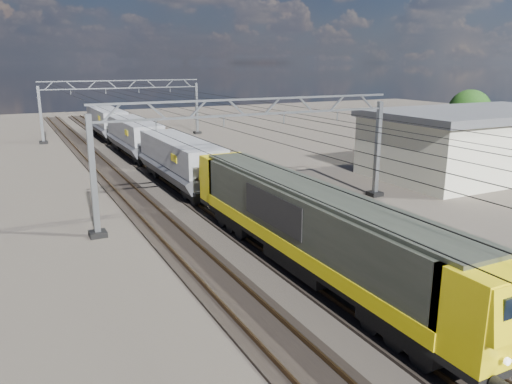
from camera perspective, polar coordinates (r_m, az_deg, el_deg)
name	(u,v)px	position (r m, az deg, el deg)	size (l,w,h in m)	color
ground	(287,232)	(27.82, 3.57, -4.61)	(160.00, 160.00, 0.00)	black
track_outer_west	(184,249)	(25.46, -8.25, -6.41)	(2.60, 140.00, 0.30)	black
track_loco	(255,236)	(26.89, -0.13, -5.10)	(2.60, 140.00, 0.30)	black
track_inner_east	(317,226)	(28.81, 7.01, -3.86)	(2.60, 140.00, 0.30)	black
track_outer_east	(372,216)	(31.12, 13.17, -2.74)	(2.60, 140.00, 0.30)	black
catenary_gantry_mid	(255,152)	(30.25, -0.15, 4.63)	(19.90, 0.90, 7.11)	gray
catenary_gantry_far	(124,107)	(64.26, -14.90, 9.40)	(19.90, 0.90, 7.11)	gray
overhead_wires	(228,115)	(33.59, -3.25, 8.77)	(12.03, 140.00, 0.53)	black
locomotive	(310,224)	(21.78, 6.19, -3.69)	(2.76, 21.10, 3.62)	black
hopper_wagon_lead	(180,159)	(37.43, -8.67, 3.78)	(3.38, 13.00, 3.25)	black
hopper_wagon_mid	(134,135)	(50.96, -13.74, 6.36)	(3.38, 13.00, 3.25)	black
hopper_wagon_third	(107,121)	(64.78, -16.69, 7.83)	(3.38, 13.00, 3.25)	black
industrial_shed	(478,142)	(45.95, 24.07, 5.28)	(18.60, 10.60, 5.40)	silver
tree_far	(473,113)	(57.09, 23.56, 8.32)	(4.90, 4.50, 6.48)	#3C2D1B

